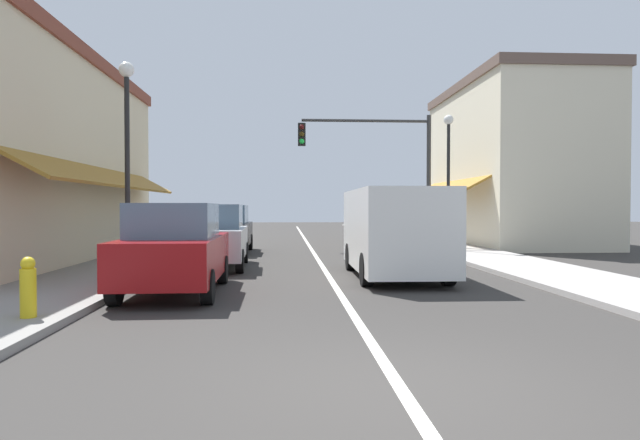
{
  "coord_description": "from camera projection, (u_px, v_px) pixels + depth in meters",
  "views": [
    {
      "loc": [
        -1.08,
        -5.1,
        1.69
      ],
      "look_at": [
        0.0,
        12.01,
        1.3
      ],
      "focal_mm": 31.53,
      "sensor_mm": 36.0,
      "label": 1
    }
  ],
  "objects": [
    {
      "name": "traffic_signal_mast_arm",
      "position": [
        382.0,
        156.0,
        22.69
      ],
      "size": [
        5.43,
        0.5,
        5.44
      ],
      "color": "#333333",
      "rests_on": "ground"
    },
    {
      "name": "fire_hydrant",
      "position": [
        28.0,
        287.0,
        8.0
      ],
      "size": [
        0.22,
        0.22,
        0.87
      ],
      "color": "gold",
      "rests_on": "ground"
    },
    {
      "name": "van_in_lane",
      "position": [
        394.0,
        230.0,
        13.62
      ],
      "size": [
        2.04,
        5.2,
        2.12
      ],
      "rotation": [
        0.0,
        0.0,
        -0.01
      ],
      "color": "silver",
      "rests_on": "ground"
    },
    {
      "name": "parked_car_nearest_left",
      "position": [
        175.0,
        249.0,
        10.98
      ],
      "size": [
        1.83,
        4.12,
        1.77
      ],
      "rotation": [
        0.0,
        0.0,
        0.01
      ],
      "color": "maroon",
      "rests_on": "ground"
    },
    {
      "name": "street_lamp_left_near",
      "position": [
        127.0,
        134.0,
        13.29
      ],
      "size": [
        0.36,
        0.36,
        5.13
      ],
      "color": "black",
      "rests_on": "ground"
    },
    {
      "name": "storefront_right_block",
      "position": [
        511.0,
        164.0,
        25.66
      ],
      "size": [
        6.26,
        10.2,
        7.33
      ],
      "color": "beige",
      "rests_on": "ground"
    },
    {
      "name": "ground_plane",
      "position": [
        311.0,
        248.0,
        23.16
      ],
      "size": [
        80.0,
        80.0,
        0.0
      ],
      "primitive_type": "plane",
      "color": "#33302D"
    },
    {
      "name": "parked_car_second_left",
      "position": [
        214.0,
        237.0,
        15.61
      ],
      "size": [
        1.87,
        4.14,
        1.77
      ],
      "rotation": [
        0.0,
        0.0,
        0.03
      ],
      "color": "#B7BABF",
      "rests_on": "ground"
    },
    {
      "name": "sidewalk_right",
      "position": [
        442.0,
        246.0,
        23.5
      ],
      "size": [
        2.6,
        56.0,
        0.12
      ],
      "primitive_type": "cube",
      "color": "#A39E99",
      "rests_on": "ground"
    },
    {
      "name": "storefront_left_block",
      "position": [
        6.0,
        157.0,
        16.51
      ],
      "size": [
        6.27,
        14.2,
        6.35
      ],
      "color": "beige",
      "rests_on": "ground"
    },
    {
      "name": "street_lamp_right_mid",
      "position": [
        448.0,
        161.0,
        20.58
      ],
      "size": [
        0.36,
        0.36,
        5.08
      ],
      "color": "black",
      "rests_on": "ground"
    },
    {
      "name": "sidewalk_left",
      "position": [
        176.0,
        247.0,
        22.81
      ],
      "size": [
        2.6,
        56.0,
        0.12
      ],
      "primitive_type": "cube",
      "color": "gray",
      "rests_on": "ground"
    },
    {
      "name": "lane_center_stripe",
      "position": [
        311.0,
        248.0,
        23.16
      ],
      "size": [
        0.14,
        52.0,
        0.01
      ],
      "primitive_type": "cube",
      "color": "silver",
      "rests_on": "ground"
    },
    {
      "name": "parked_car_third_left",
      "position": [
        226.0,
        229.0,
        20.85
      ],
      "size": [
        1.78,
        4.1,
        1.77
      ],
      "rotation": [
        0.0,
        0.0,
        0.0
      ],
      "color": "black",
      "rests_on": "ground"
    }
  ]
}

